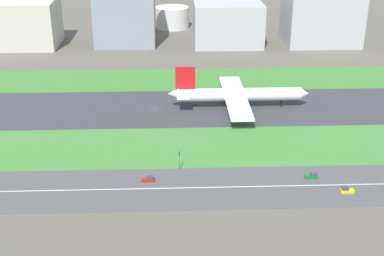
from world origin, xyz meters
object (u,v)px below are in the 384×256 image
at_px(car_2, 312,176).
at_px(cargo_warehouse, 321,16).
at_px(car_3, 149,179).
at_px(hangar_building, 124,11).
at_px(traffic_light, 179,159).
at_px(fuel_tank_west, 172,17).
at_px(airliner, 236,95).
at_px(terminal_building, 18,23).
at_px(car_0, 347,190).
at_px(office_tower, 227,23).

xyz_separation_m(car_2, cargo_warehouse, (49.19, 182.00, 16.71)).
distance_m(car_3, hangar_building, 184.40).
distance_m(traffic_light, fuel_tank_west, 219.03).
bearing_deg(cargo_warehouse, airliner, -120.88).
distance_m(traffic_light, terminal_building, 201.03).
xyz_separation_m(cargo_warehouse, fuel_tank_west, (-96.67, 45.00, -10.11)).
distance_m(car_0, cargo_warehouse, 196.84).
height_order(airliner, office_tower, office_tower).
relative_size(car_0, terminal_building, 0.09).
xyz_separation_m(traffic_light, hangar_building, (-31.88, 174.01, 17.50)).
height_order(airliner, car_3, airliner).
height_order(traffic_light, fuel_tank_west, fuel_tank_west).
relative_size(car_0, fuel_tank_west, 0.18).
distance_m(traffic_light, cargo_warehouse, 198.86).
xyz_separation_m(car_0, office_tower, (-21.00, 192.00, 12.58)).
xyz_separation_m(car_2, traffic_light, (-46.14, 7.99, 3.37)).
height_order(traffic_light, office_tower, office_tower).
height_order(airliner, car_2, airliner).
relative_size(airliner, cargo_warehouse, 1.39).
xyz_separation_m(car_0, fuel_tank_west, (-56.62, 237.00, 6.60)).
bearing_deg(car_3, car_2, 0.00).
height_order(terminal_building, office_tower, terminal_building).
bearing_deg(traffic_light, hangar_building, 100.38).
xyz_separation_m(airliner, car_3, (-37.95, -68.00, -5.31)).
xyz_separation_m(car_3, car_0, (66.09, -10.00, 0.00)).
bearing_deg(airliner, office_tower, 86.42).
distance_m(hangar_building, cargo_warehouse, 127.27).
distance_m(airliner, cargo_warehouse, 133.32).
distance_m(car_2, terminal_building, 233.90).
relative_size(airliner, fuel_tank_west, 2.69).
height_order(car_2, cargo_warehouse, cargo_warehouse).
distance_m(car_0, hangar_building, 211.89).
bearing_deg(car_2, office_tower, 93.73).
bearing_deg(traffic_light, car_3, -143.51).
relative_size(car_2, terminal_building, 0.09).
height_order(traffic_light, terminal_building, terminal_building).
bearing_deg(terminal_building, hangar_building, 0.00).
xyz_separation_m(airliner, hangar_building, (-59.02, 114.00, 15.56)).
bearing_deg(car_3, terminal_building, 116.15).
relative_size(terminal_building, office_tower, 1.15).
relative_size(car_3, cargo_warehouse, 0.09).
bearing_deg(airliner, fuel_tank_west, 100.16).
height_order(car_0, traffic_light, traffic_light).
distance_m(car_3, cargo_warehouse, 211.35).
xyz_separation_m(car_0, traffic_light, (-55.28, 17.99, 3.37)).
xyz_separation_m(car_2, hangar_building, (-78.02, 182.00, 20.87)).
height_order(car_3, terminal_building, terminal_building).
height_order(car_2, terminal_building, terminal_building).
bearing_deg(fuel_tank_west, office_tower, -51.63).
relative_size(car_3, car_0, 1.00).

